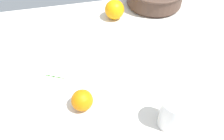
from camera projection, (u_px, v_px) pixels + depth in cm
name	position (u px, v px, depth cm)	size (l,w,h in cm)	color
ground_plane	(120.00, 78.00, 79.56)	(139.62, 102.67, 3.00)	silver
juice_glass	(172.00, 114.00, 62.27)	(7.16, 7.16, 10.71)	white
loose_orange_2	(115.00, 10.00, 99.34)	(8.72, 8.72, 8.72)	orange
loose_orange_3	(82.00, 100.00, 67.20)	(6.69, 6.69, 6.69)	orange
herb_sprig_0	(54.00, 76.00, 77.87)	(7.06, 3.51, 0.89)	#407034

